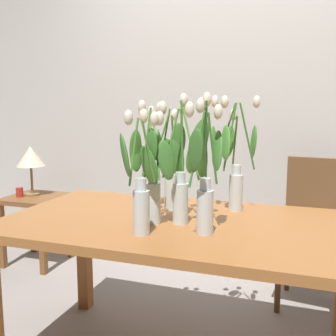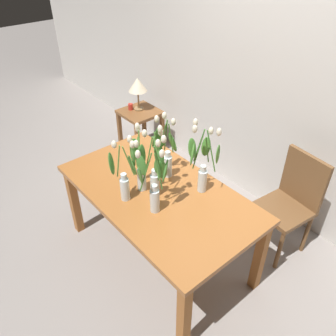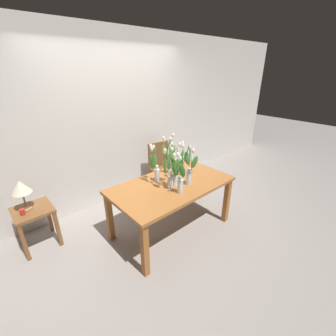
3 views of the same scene
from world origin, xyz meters
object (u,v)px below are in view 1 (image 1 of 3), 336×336
at_px(side_table, 37,211).
at_px(pillar_candle, 20,192).
at_px(tulip_vase_2, 150,175).
at_px(table_lamp, 31,158).
at_px(tulip_vase_5, 166,169).
at_px(dining_chair, 315,223).
at_px(tulip_vase_3, 204,175).
at_px(tulip_vase_0, 234,163).
at_px(tulip_vase_4, 180,172).
at_px(tulip_vase_1, 141,190).
at_px(dining_table, 179,239).

height_order(side_table, pillar_candle, pillar_candle).
bearing_deg(tulip_vase_2, table_lamp, 144.40).
height_order(tulip_vase_5, dining_chair, tulip_vase_5).
height_order(tulip_vase_3, tulip_vase_5, tulip_vase_3).
bearing_deg(tulip_vase_2, tulip_vase_0, 50.04).
distance_m(tulip_vase_0, table_lamp, 1.86).
height_order(tulip_vase_5, side_table, tulip_vase_5).
relative_size(side_table, table_lamp, 1.38).
relative_size(tulip_vase_0, tulip_vase_2, 1.05).
bearing_deg(side_table, dining_chair, 0.77).
relative_size(tulip_vase_3, tulip_vase_5, 1.07).
xyz_separation_m(tulip_vase_4, table_lamp, (-1.55, 0.97, -0.11)).
xyz_separation_m(tulip_vase_3, tulip_vase_4, (-0.13, 0.10, -0.01)).
distance_m(table_lamp, pillar_candle, 0.29).
height_order(tulip_vase_0, tulip_vase_5, tulip_vase_0).
distance_m(tulip_vase_2, tulip_vase_5, 0.28).
xyz_separation_m(tulip_vase_0, tulip_vase_1, (-0.28, -0.50, -0.06)).
bearing_deg(tulip_vase_1, tulip_vase_2, 97.21).
bearing_deg(tulip_vase_5, dining_chair, 45.85).
height_order(tulip_vase_0, dining_chair, tulip_vase_0).
height_order(tulip_vase_4, dining_chair, tulip_vase_4).
xyz_separation_m(tulip_vase_3, table_lamp, (-1.69, 1.07, -0.12)).
height_order(tulip_vase_2, tulip_vase_5, tulip_vase_2).
bearing_deg(table_lamp, tulip_vase_0, -21.05).
xyz_separation_m(tulip_vase_1, dining_chair, (0.69, 1.18, -0.40)).
distance_m(tulip_vase_2, pillar_candle, 1.81).
bearing_deg(tulip_vase_3, tulip_vase_2, 170.43).
height_order(dining_table, side_table, dining_table).
relative_size(dining_table, tulip_vase_3, 2.80).
bearing_deg(tulip_vase_5, table_lamp, 152.10).
bearing_deg(tulip_vase_0, tulip_vase_5, -166.04).
bearing_deg(tulip_vase_2, tulip_vase_5, 94.43).
xyz_separation_m(tulip_vase_5, table_lamp, (-1.41, 0.75, -0.09)).
bearing_deg(tulip_vase_4, tulip_vase_3, -37.62).
distance_m(dining_table, table_lamp, 1.81).
bearing_deg(dining_table, pillar_candle, 151.86).
distance_m(tulip_vase_3, tulip_vase_5, 0.42).
bearing_deg(tulip_vase_1, side_table, 140.67).
relative_size(side_table, pillar_candle, 7.33).
distance_m(tulip_vase_0, tulip_vase_4, 0.35).
relative_size(tulip_vase_0, side_table, 1.03).
bearing_deg(tulip_vase_0, tulip_vase_2, -129.96).
distance_m(tulip_vase_3, table_lamp, 2.00).
distance_m(side_table, table_lamp, 0.43).
relative_size(tulip_vase_0, tulip_vase_3, 0.99).
bearing_deg(tulip_vase_4, dining_chair, 58.72).
bearing_deg(tulip_vase_3, tulip_vase_1, -156.17).
xyz_separation_m(tulip_vase_1, side_table, (-1.41, 1.15, -0.49)).
relative_size(tulip_vase_1, tulip_vase_5, 0.93).
bearing_deg(pillar_candle, dining_table, -28.14).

